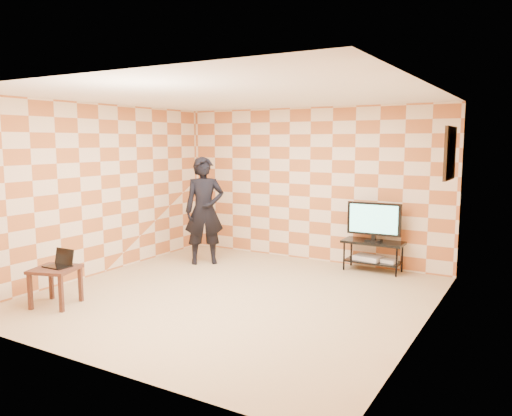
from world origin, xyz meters
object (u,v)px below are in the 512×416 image
object	(u,v)px
tv_stand	(373,249)
side_table	(55,274)
tv	(374,220)
person	(204,211)

from	to	relation	value
tv_stand	side_table	distance (m)	4.82
tv_stand	tv	bearing A→B (deg)	-92.66
tv	tv_stand	bearing A→B (deg)	87.34
person	tv_stand	bearing A→B (deg)	-21.20
tv_stand	person	xyz separation A→B (m)	(-2.69, -0.94, 0.56)
side_table	tv	bearing A→B (deg)	51.18
tv	person	distance (m)	2.85
side_table	tv_stand	bearing A→B (deg)	51.20
tv_stand	tv	xyz separation A→B (m)	(-0.00, -0.00, 0.48)
tv	side_table	bearing A→B (deg)	-128.82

